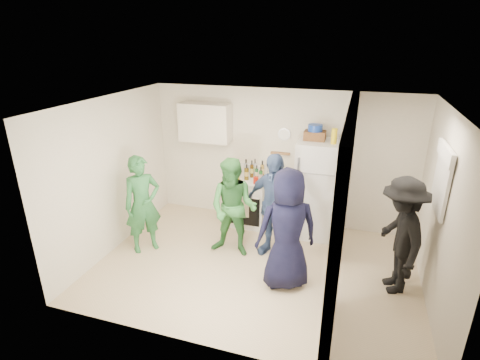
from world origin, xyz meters
The scene contains 38 objects.
floor centered at (0.00, 0.00, 0.00)m, with size 4.80×4.80×0.00m, color #C8AF8D.
wall_back centered at (0.00, 1.70, 1.25)m, with size 4.80×4.80×0.00m, color silver.
wall_front centered at (0.00, -1.70, 1.25)m, with size 4.80×4.80×0.00m, color silver.
wall_left centered at (-2.40, 0.00, 1.25)m, with size 3.40×3.40×0.00m, color silver.
wall_right centered at (2.40, 0.00, 1.25)m, with size 3.40×3.40×0.00m, color silver.
ceiling centered at (0.00, 0.00, 2.50)m, with size 4.80×4.80×0.00m, color white.
partition_pier_back centered at (1.20, 1.10, 1.25)m, with size 0.12×1.20×2.50m, color silver.
partition_pier_front centered at (1.20, -1.10, 1.25)m, with size 0.12×1.20×2.50m, color silver.
partition_header centered at (1.20, 0.00, 2.30)m, with size 0.12×1.00×0.40m, color silver.
stove centered at (-0.54, 1.37, 0.45)m, with size 0.76×0.63×0.90m, color white.
upper_cabinet centered at (-1.40, 1.52, 1.85)m, with size 0.95×0.34×0.70m, color silver.
fridge centered at (0.72, 1.34, 0.86)m, with size 0.71×0.69×1.72m, color silver.
wicker_basket centered at (0.62, 1.39, 1.79)m, with size 0.35×0.25×0.15m, color brown.
blue_bowl centered at (0.62, 1.39, 1.92)m, with size 0.24×0.24×0.11m, color navy.
yellow_cup_stack_top centered at (0.94, 1.24, 1.84)m, with size 0.09×0.09×0.25m, color yellow.
wall_clock centered at (0.05, 1.68, 1.70)m, with size 0.22×0.22×0.03m, color white.
spice_shelf centered at (0.00, 1.65, 1.35)m, with size 0.35×0.08×0.03m, color olive.
nook_window centered at (2.38, 0.20, 1.65)m, with size 0.03×0.70×0.80m, color black.
nook_window_frame centered at (2.36, 0.20, 1.65)m, with size 0.04×0.76×0.86m, color white.
nook_valance centered at (2.34, 0.20, 2.00)m, with size 0.04×0.82×0.18m, color white.
yellow_cup_stack_stove centered at (-0.66, 1.15, 1.03)m, with size 0.09×0.09×0.25m, color #E9F514.
red_cup centered at (-0.32, 1.17, 0.96)m, with size 0.09×0.09×0.12m, color #AF1B0B.
person_green_left centered at (-1.88, -0.03, 0.81)m, with size 0.59×0.39×1.62m, color #327E41.
person_green_center centered at (-0.44, 0.28, 0.81)m, with size 0.79×0.61×1.62m, color #367B3B.
person_denim centered at (0.15, 0.47, 0.85)m, with size 1.00×0.42×1.71m, color #334F71.
person_navy centered at (0.51, -0.27, 0.87)m, with size 0.85×0.56×1.75m, color black.
person_nook centered at (1.98, 0.09, 0.83)m, with size 1.08×0.62×1.67m, color black.
bottle_a centered at (-0.84, 1.50, 1.05)m, with size 0.06×0.06×0.30m, color brown.
bottle_b centered at (-0.74, 1.28, 1.04)m, with size 0.07×0.07×0.28m, color #224E1A.
bottle_c centered at (-0.61, 1.53, 1.06)m, with size 0.08×0.08×0.31m, color #B4BCC3.
bottle_d centered at (-0.53, 1.30, 1.05)m, with size 0.08×0.08×0.29m, color #53420E.
bottle_e centered at (-0.45, 1.56, 1.06)m, with size 0.06×0.06×0.32m, color #ABB0BE.
bottle_f centered at (-0.36, 1.38, 1.04)m, with size 0.06×0.06×0.27m, color #194526.
bottle_g centered at (-0.29, 1.50, 1.06)m, with size 0.07×0.07×0.33m, color olive.
bottle_h centered at (-0.84, 1.26, 1.06)m, with size 0.07×0.07×0.31m, color #AEB7BA.
bottle_i centered at (-0.48, 1.46, 1.06)m, with size 0.06×0.06×0.32m, color #553A0E.
bottle_j centered at (-0.26, 1.27, 1.04)m, with size 0.07×0.07×0.28m, color #1D5520.
bottle_k centered at (-0.75, 1.41, 1.04)m, with size 0.07×0.07×0.28m, color maroon.
Camera 1 is at (1.26, -4.76, 3.35)m, focal length 28.00 mm.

